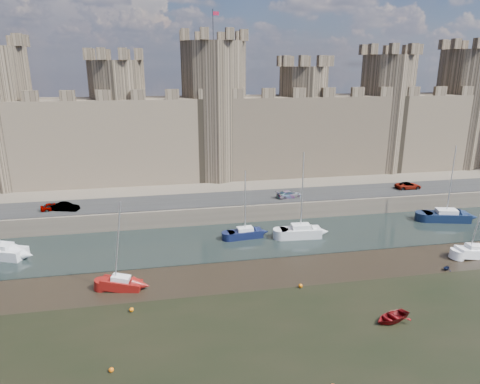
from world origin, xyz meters
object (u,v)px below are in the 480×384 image
Objects in this scene: sailboat_0 at (1,251)px; sailboat_3 at (446,216)px; sailboat_4 at (121,283)px; car_3 at (408,186)px; car_1 at (66,207)px; sailboat_5 at (474,251)px; car_2 at (289,194)px; car_0 at (53,207)px; sailboat_1 at (245,233)px; sailboat_2 at (300,231)px.

sailboat_3 is (59.18, 1.31, 0.00)m from sailboat_0.
sailboat_0 reaches higher than sailboat_4.
sailboat_0 is at bearing 99.43° from car_3.
car_1 is 0.88× the size of car_3.
car_1 is 52.26m from car_3.
sailboat_5 is (-3.21, -19.79, -2.37)m from car_3.
sailboat_5 is (54.82, -10.06, -0.13)m from sailboat_0.
sailboat_4 is at bearing -151.90° from sailboat_3.
car_2 is at bearing 35.16° from sailboat_0.
sailboat_3 is at bearing -120.44° from car_2.
sailboat_0 is at bearing 139.95° from car_0.
sailboat_3 is at bearing -81.38° from car_1.
sailboat_1 is at bearing 107.75° from car_3.
sailboat_3 is at bearing 9.03° from sailboat_2.
sailboat_5 is at bearing 12.09° from sailboat_4.
sailboat_0 reaches higher than car_3.
car_0 is 0.36× the size of sailboat_1.
sailboat_2 reaches higher than car_0.
car_0 is 26.83m from sailboat_1.
sailboat_0 is (-37.69, -8.73, -2.22)m from car_2.
sailboat_3 is 1.18× the size of sailboat_4.
sailboat_2 reaches higher than sailboat_4.
car_2 is at bearing 131.55° from sailboat_5.
sailboat_1 is 0.82× the size of sailboat_3.
car_3 is at bearing 111.41° from sailboat_3.
car_3 reaches higher than car_0.
sailboat_3 is (1.15, -8.42, -2.24)m from car_3.
car_1 is at bearing 158.33° from sailboat_5.
sailboat_2 reaches higher than sailboat_3.
sailboat_1 is 7.26m from sailboat_2.
sailboat_2 reaches higher than car_1.
sailboat_2 is at bearing -15.36° from sailboat_1.
sailboat_0 is 29.32m from sailboat_1.
sailboat_5 reaches higher than car_0.
sailboat_2 is 1.17× the size of sailboat_5.
sailboat_1 reaches higher than car_0.
sailboat_5 is at bearing 170.70° from car_3.
sailboat_2 is at bearing 115.79° from car_3.
sailboat_0 reaches higher than car_1.
car_1 is 31.91m from car_2.
sailboat_3 reaches higher than sailboat_1.
sailboat_1 is 0.80× the size of sailboat_2.
car_2 is 0.35× the size of sailboat_3.
car_0 is at bearing 90.49° from car_3.
sailboat_1 is (-28.71, -9.24, -2.33)m from car_3.
car_2 is 25.54m from sailboat_5.
sailboat_4 reaches higher than car_0.
sailboat_3 reaches higher than car_3.
sailboat_0 is (-58.03, -9.73, -2.24)m from car_3.
sailboat_4 is at bearing 117.77° from car_2.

